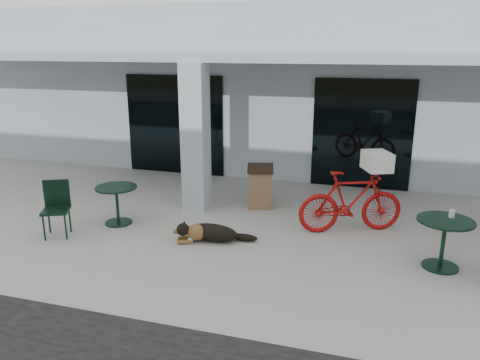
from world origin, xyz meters
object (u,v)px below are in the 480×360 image
(bicycle, at_px, (351,202))
(cafe_table_far, at_px, (443,244))
(cafe_table_near, at_px, (117,205))
(trash_receptacle, at_px, (260,186))
(cafe_chair_near, at_px, (56,210))
(dog, at_px, (212,231))

(bicycle, relative_size, cafe_table_far, 2.30)
(cafe_table_near, bearing_deg, trash_receptacle, 35.97)
(cafe_table_near, relative_size, trash_receptacle, 0.87)
(cafe_table_near, relative_size, cafe_table_far, 0.94)
(bicycle, relative_size, trash_receptacle, 2.13)
(trash_receptacle, bearing_deg, cafe_table_near, -144.03)
(cafe_table_far, height_order, trash_receptacle, trash_receptacle)
(cafe_table_far, bearing_deg, bicycle, 143.19)
(cafe_chair_near, xyz_separation_m, cafe_table_far, (6.74, 0.67, -0.11))
(cafe_table_far, bearing_deg, cafe_table_near, 177.73)
(dog, height_order, cafe_table_near, cafe_table_near)
(bicycle, distance_m, cafe_table_near, 4.58)
(dog, height_order, trash_receptacle, trash_receptacle)
(cafe_chair_near, bearing_deg, dog, -12.95)
(cafe_chair_near, height_order, trash_receptacle, cafe_chair_near)
(cafe_table_near, xyz_separation_m, cafe_chair_near, (-0.74, -0.91, 0.14))
(bicycle, xyz_separation_m, cafe_table_far, (1.52, -1.14, -0.19))
(trash_receptacle, bearing_deg, dog, -100.07)
(bicycle, height_order, trash_receptacle, bicycle)
(cafe_chair_near, relative_size, trash_receptacle, 1.10)
(dog, height_order, cafe_chair_near, cafe_chair_near)
(bicycle, distance_m, cafe_table_far, 1.91)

